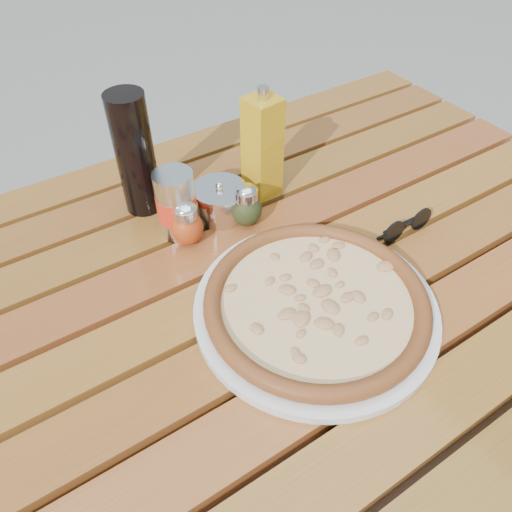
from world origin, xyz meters
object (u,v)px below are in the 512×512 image
oregano_shaker (246,206)px  plate (315,308)px  olive_oil_cruet (262,148)px  parmesan_tin (220,201)px  table (262,307)px  dark_bottle (135,155)px  pepper_shaker (187,224)px  pizza (316,301)px  soda_can (176,204)px  sunglasses (406,226)px

oregano_shaker → plate: bearing=-95.7°
olive_oil_cruet → parmesan_tin: 0.12m
table → dark_bottle: bearing=107.2°
olive_oil_cruet → pepper_shaker: bearing=-165.0°
oregano_shaker → pepper_shaker: bearing=173.1°
pizza → soda_can: 0.29m
pepper_shaker → olive_oil_cruet: size_ratio=0.39×
pepper_shaker → dark_bottle: dark_bottle is taller
plate → olive_oil_cruet: bearing=71.6°
plate → olive_oil_cruet: olive_oil_cruet is taller
plate → sunglasses: size_ratio=3.27×
table → plate: size_ratio=3.89×
soda_can → olive_oil_cruet: bearing=5.4°
soda_can → plate: bearing=-72.3°
table → parmesan_tin: size_ratio=11.88×
pizza → olive_oil_cruet: size_ratio=2.03×
sunglasses → pizza: bearing=-166.3°
plate → parmesan_tin: bearing=90.9°
table → pepper_shaker: pepper_shaker is taller
oregano_shaker → soda_can: size_ratio=0.68×
pizza → sunglasses: 0.25m
table → oregano_shaker: bearing=68.7°
parmesan_tin → plate: bearing=-89.1°
pepper_shaker → oregano_shaker: bearing=-6.9°
sunglasses → olive_oil_cruet: bearing=122.3°
pepper_shaker → soda_can: soda_can is taller
soda_can → parmesan_tin: soda_can is taller
oregano_shaker → parmesan_tin: 0.05m
olive_oil_cruet → sunglasses: size_ratio=1.91×
parmesan_tin → table: bearing=-97.4°
plate → oregano_shaker: (0.02, 0.23, 0.03)m
plate → parmesan_tin: (-0.00, 0.27, 0.02)m
plate → soda_can: 0.29m
table → soda_can: 0.23m
soda_can → table: bearing=-70.5°
oregano_shaker → pizza: bearing=-95.7°
oregano_shaker → olive_oil_cruet: bearing=40.2°
parmesan_tin → dark_bottle: bearing=137.0°
plate → table: bearing=104.6°
dark_bottle → parmesan_tin: (0.11, -0.10, -0.08)m
table → plate: bearing=-75.4°
sunglasses → pepper_shaker: bearing=151.1°
dark_bottle → sunglasses: bearing=-42.0°
pizza → olive_oil_cruet: (0.10, 0.29, 0.07)m
pepper_shaker → dark_bottle: size_ratio=0.37×
plate → soda_can: (-0.09, 0.27, 0.05)m
soda_can → oregano_shaker: bearing=-22.2°
dark_bottle → pizza: bearing=-73.5°
plate → pizza: size_ratio=0.84×
plate → parmesan_tin: 0.27m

